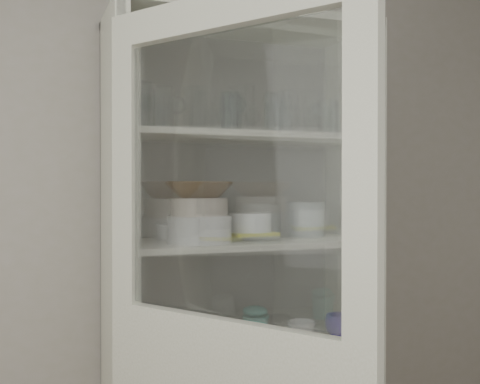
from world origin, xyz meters
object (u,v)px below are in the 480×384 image
object	(u,v)px
terracotta_bowl	(200,190)
mug_white	(301,334)
plate_stack_back	(183,231)
mug_blue	(339,325)
teal_jar	(255,326)
mug_teal	(256,326)
measuring_cups	(208,345)
white_canister	(138,333)
goblet_2	(236,114)
cream_bowl	(200,207)
yellow_trivet	(250,233)
glass_platter	(250,237)
goblet_3	(319,119)
white_ramekin	(250,222)
goblet_0	(133,112)
goblet_1	(177,114)
pantry_cabinet	(235,319)
grey_bowl_stack	(305,219)
plate_stack_front	(200,229)

from	to	relation	value
terracotta_bowl	mug_white	xyz separation A→B (m)	(0.38, -0.05, -0.54)
plate_stack_back	mug_blue	distance (m)	0.73
mug_blue	teal_jar	distance (m)	0.35
mug_teal	measuring_cups	xyz separation A→B (m)	(-0.23, -0.11, -0.03)
mug_white	white_canister	size ratio (longest dim) A/B	0.85
plate_stack_back	goblet_2	bearing A→B (deg)	-4.63
terracotta_bowl	mug_teal	xyz separation A→B (m)	(0.27, 0.12, -0.54)
cream_bowl	mug_blue	world-z (taller)	cream_bowl
teal_jar	white_canister	bearing A→B (deg)	177.01
terracotta_bowl	white_canister	world-z (taller)	terracotta_bowl
mug_white	yellow_trivet	bearing A→B (deg)	136.78
yellow_trivet	white_canister	world-z (taller)	yellow_trivet
plate_stack_back	mug_teal	size ratio (longest dim) A/B	2.00
glass_platter	white_canister	distance (m)	0.54
goblet_3	terracotta_bowl	xyz separation A→B (m)	(-0.57, -0.17, -0.29)
white_ramekin	mug_white	world-z (taller)	white_ramekin
goblet_0	cream_bowl	world-z (taller)	goblet_0
measuring_cups	goblet_1	bearing A→B (deg)	123.82
pantry_cabinet	goblet_2	distance (m)	0.81
pantry_cabinet	yellow_trivet	world-z (taller)	pantry_cabinet
plate_stack_back	grey_bowl_stack	distance (m)	0.50
plate_stack_front	goblet_1	bearing A→B (deg)	108.20
teal_jar	mug_blue	bearing A→B (deg)	-9.57
goblet_1	cream_bowl	bearing A→B (deg)	-71.80
goblet_0	mug_blue	bearing A→B (deg)	-7.54
terracotta_bowl	measuring_cups	xyz separation A→B (m)	(0.04, 0.02, -0.57)
goblet_3	yellow_trivet	distance (m)	0.60
terracotta_bowl	mug_teal	bearing A→B (deg)	24.47
goblet_2	white_canister	xyz separation A→B (m)	(-0.40, -0.05, -0.83)
grey_bowl_stack	teal_jar	world-z (taller)	grey_bowl_stack
cream_bowl	goblet_0	bearing A→B (deg)	146.39
plate_stack_front	yellow_trivet	bearing A→B (deg)	12.06
pantry_cabinet	white_canister	size ratio (longest dim) A/B	17.07
goblet_0	white_ramekin	size ratio (longest dim) A/B	0.95
glass_platter	teal_jar	xyz separation A→B (m)	(0.04, 0.05, -0.35)
glass_platter	measuring_cups	world-z (taller)	glass_platter
goblet_3	mug_white	size ratio (longest dim) A/B	1.65
goblet_1	teal_jar	world-z (taller)	goblet_1
white_canister	grey_bowl_stack	bearing A→B (deg)	-0.97
grey_bowl_stack	goblet_2	bearing A→B (deg)	168.33
goblet_3	mug_white	bearing A→B (deg)	-130.18
goblet_1	white_ramekin	xyz separation A→B (m)	(0.26, -0.10, -0.41)
white_ramekin	white_canister	xyz separation A→B (m)	(-0.41, 0.07, -0.41)
goblet_0	white_ramekin	bearing A→B (deg)	-12.87
teal_jar	measuring_cups	size ratio (longest dim) A/B	1.10
glass_platter	mug_white	distance (m)	0.41
goblet_2	grey_bowl_stack	xyz separation A→B (m)	(0.28, -0.06, -0.42)
yellow_trivet	white_canister	bearing A→B (deg)	170.17
white_canister	glass_platter	bearing A→B (deg)	-9.83
mug_blue	goblet_1	bearing A→B (deg)	-175.21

